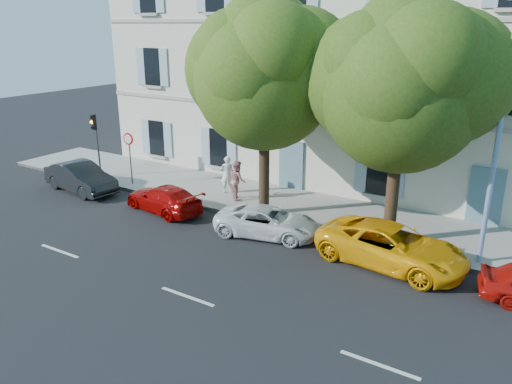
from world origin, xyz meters
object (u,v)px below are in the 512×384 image
Objects in this scene: car_yellow_supercar at (391,246)px; car_dark_sedan at (81,177)px; street_lamp at (500,121)px; tree_right at (402,92)px; road_sign at (129,147)px; car_red_coupe at (164,199)px; pedestrian_b at (238,180)px; car_white_coupe at (267,222)px; tree_left at (265,80)px; pedestrian_a at (227,175)px; traffic_light at (95,132)px.

car_dark_sedan is at bearing 97.19° from car_yellow_supercar.
car_dark_sedan is 0.50× the size of street_lamp.
tree_right reaches higher than road_sign.
car_dark_sedan is 1.08× the size of car_red_coupe.
road_sign is at bearing 53.27° from pedestrian_b.
road_sign is (-8.97, 1.61, 1.48)m from car_white_coupe.
car_white_coupe is 0.47× the size of tree_left.
pedestrian_a reaches higher than car_yellow_supercar.
car_dark_sedan is 15.72m from tree_right.
road_sign is at bearing -179.60° from tree_left.
car_dark_sedan is 2.38× the size of pedestrian_b.
tree_left is at bearing 114.52° from pedestrian_a.
pedestrian_a is (-8.94, 3.00, 0.34)m from car_yellow_supercar.
car_white_coupe is 0.47× the size of tree_right.
street_lamp is (18.78, -0.12, 2.47)m from traffic_light.
street_lamp is at bearing 132.47° from pedestrian_a.
street_lamp is (12.66, 1.62, 4.44)m from car_red_coupe.
car_yellow_supercar is 2.80× the size of pedestrian_b.
tree_left is 10.66m from traffic_light.
traffic_light is (-10.17, -0.08, -3.22)m from tree_left.
traffic_light is at bearing -179.52° from tree_left.
road_sign reaches higher than pedestrian_b.
car_dark_sedan is 10.81m from tree_left.
road_sign is at bearing -22.81° from pedestrian_a.
car_dark_sedan is at bearing -174.58° from street_lamp.
traffic_light is 1.85× the size of pedestrian_a.
pedestrian_b is (8.18, 1.02, -1.49)m from traffic_light.
car_red_coupe is (5.32, 0.09, -0.13)m from car_dark_sedan.
road_sign is at bearing 179.48° from street_lamp.
tree_left is (9.36, 1.91, 5.06)m from car_dark_sedan.
car_white_coupe is (5.21, 0.16, -0.02)m from car_red_coupe.
car_red_coupe is 0.99× the size of car_white_coupe.
pedestrian_a is (1.14, 3.24, 0.46)m from car_red_coupe.
pedestrian_b is (-1.99, 0.94, -4.71)m from tree_left.
tree_left reaches higher than car_yellow_supercar.
pedestrian_a is at bearing 77.43° from car_yellow_supercar.
tree_left is at bearing 21.96° from car_white_coupe.
tree_left is 8.64m from road_sign.
car_dark_sedan reaches higher than car_red_coupe.
car_dark_sedan is at bearing -130.07° from road_sign.
car_yellow_supercar is (10.08, 0.23, 0.12)m from car_red_coupe.
car_red_coupe is 3.47m from pedestrian_b.
car_white_coupe is at bearing -54.92° from tree_left.
car_yellow_supercar is (15.39, 0.32, -0.01)m from car_dark_sedan.
road_sign reaches higher than car_dark_sedan.
traffic_light is at bearing -96.17° from car_red_coupe.
pedestrian_a reaches higher than car_red_coupe.
tree_left reaches higher than traffic_light.
car_yellow_supercar is 0.59× the size of tree_right.
tree_right is at bearing -143.68° from pedestrian_b.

